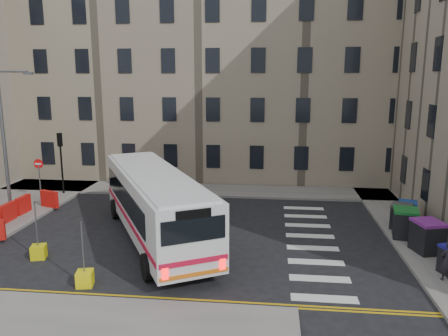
% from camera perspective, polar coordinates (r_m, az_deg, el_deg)
% --- Properties ---
extents(ground, '(120.00, 120.00, 0.00)m').
position_cam_1_polar(ground, '(22.28, 0.82, -8.84)').
color(ground, black).
rests_on(ground, ground).
extents(pavement_north, '(36.00, 3.20, 0.15)m').
position_cam_1_polar(pavement_north, '(31.41, -8.61, -2.70)').
color(pavement_north, slate).
rests_on(pavement_north, ground).
extents(pavement_east, '(2.40, 26.00, 0.15)m').
position_cam_1_polar(pavement_east, '(26.88, 21.28, -5.86)').
color(pavement_east, slate).
rests_on(pavement_east, ground).
extents(terrace_north, '(38.30, 10.80, 17.20)m').
position_cam_1_polar(terrace_north, '(37.38, -7.77, 12.83)').
color(terrace_north, gray).
rests_on(terrace_north, ground).
extents(traffic_light_nw, '(0.28, 0.22, 4.10)m').
position_cam_1_polar(traffic_light_nw, '(31.05, -20.54, 1.78)').
color(traffic_light_nw, black).
rests_on(traffic_light_nw, pavement_west).
extents(streetlamp, '(0.50, 0.22, 8.14)m').
position_cam_1_polar(streetlamp, '(27.49, -26.82, 3.17)').
color(streetlamp, '#595B5E').
rests_on(streetlamp, pavement_west).
extents(no_entry_north, '(0.60, 0.08, 3.00)m').
position_cam_1_polar(no_entry_north, '(29.69, -23.02, -0.39)').
color(no_entry_north, '#595B5E').
rests_on(no_entry_north, pavement_west).
extents(roadworks_barriers, '(1.66, 6.26, 1.00)m').
position_cam_1_polar(roadworks_barriers, '(26.37, -25.73, -5.26)').
color(roadworks_barriers, red).
rests_on(roadworks_barriers, pavement_west).
extents(bus, '(8.20, 11.94, 3.30)m').
position_cam_1_polar(bus, '(21.54, -9.04, -4.37)').
color(bus, silver).
rests_on(bus, ground).
extents(wheelie_bin_b, '(1.44, 1.56, 1.44)m').
position_cam_1_polar(wheelie_bin_b, '(21.72, 25.05, -8.08)').
color(wheelie_bin_b, black).
rests_on(wheelie_bin_b, pavement_east).
extents(wheelie_bin_c, '(1.36, 1.49, 1.43)m').
position_cam_1_polar(wheelie_bin_c, '(23.21, 22.56, -6.65)').
color(wheelie_bin_c, black).
rests_on(wheelie_bin_c, pavement_east).
extents(wheelie_bin_d, '(1.38, 1.46, 1.27)m').
position_cam_1_polar(wheelie_bin_d, '(24.54, 22.14, -5.83)').
color(wheelie_bin_d, black).
rests_on(wheelie_bin_d, pavement_east).
extents(wheelie_bin_e, '(1.18, 1.27, 1.18)m').
position_cam_1_polar(wheelie_bin_e, '(25.49, 22.80, -5.35)').
color(wheelie_bin_e, black).
rests_on(wheelie_bin_e, pavement_east).
extents(pedestrian, '(0.62, 0.47, 1.55)m').
position_cam_1_polar(pedestrian, '(19.14, 27.14, -10.76)').
color(pedestrian, black).
rests_on(pedestrian, pavement_east).
extents(bollard_yellow, '(0.74, 0.74, 0.60)m').
position_cam_1_polar(bollard_yellow, '(21.20, -23.04, -10.05)').
color(bollard_yellow, '#CBC30B').
rests_on(bollard_yellow, ground).
extents(bollard_chevron, '(0.71, 0.71, 0.60)m').
position_cam_1_polar(bollard_chevron, '(17.99, -17.71, -13.59)').
color(bollard_chevron, yellow).
rests_on(bollard_chevron, ground).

